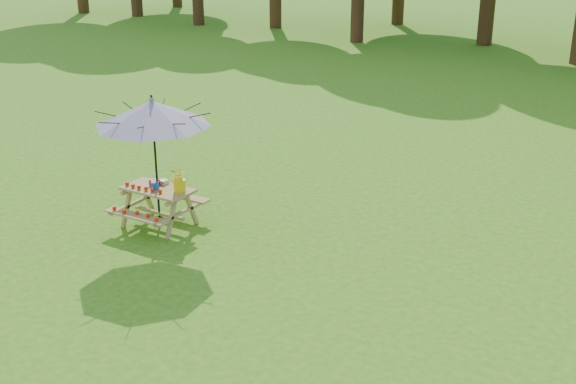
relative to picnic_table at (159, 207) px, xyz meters
The scene contains 6 objects.
ground 2.43m from the picnic_table, 75.62° to the right, with size 120.00×120.00×0.00m, color #2C7215.
picnic_table is the anchor object (origin of this frame).
patio_umbrella 1.62m from the picnic_table, 84.81° to the left, with size 2.37×2.37×2.25m.
produce_bins 0.40m from the picnic_table, 137.08° to the left, with size 0.26×0.40×0.13m.
tomatoes_row 0.44m from the picnic_table, 130.20° to the right, with size 0.77×0.13×0.07m, color red, non-canonical shape.
flower_bucket 0.71m from the picnic_table, 11.56° to the left, with size 0.30×0.27×0.44m.
Camera 1 is at (7.07, -6.15, 4.87)m, focal length 45.00 mm.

